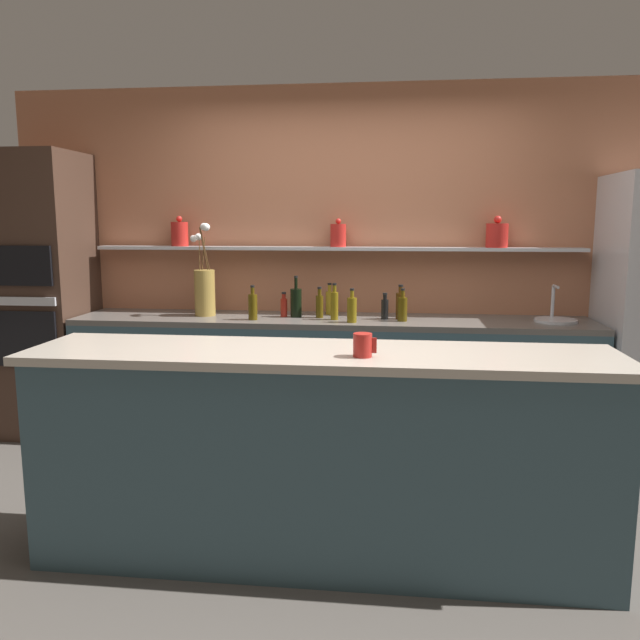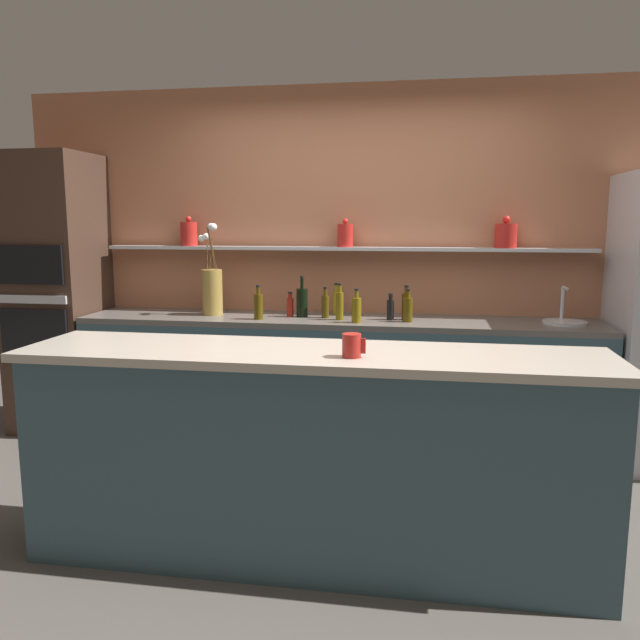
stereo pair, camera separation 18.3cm
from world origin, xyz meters
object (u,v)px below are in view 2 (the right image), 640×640
bottle_oil_7 (408,309)px  bottle_oil_9 (258,306)px  bottle_spirit_2 (406,305)px  bottle_sauce_6 (390,309)px  bottle_oil_1 (336,302)px  bottle_oil_5 (340,305)px  oven_tower (57,294)px  bottle_oil_3 (356,309)px  coffee_mug (352,346)px  bottle_sauce_4 (290,306)px  bottle_oil_8 (325,305)px  sink_fixture (564,320)px  flower_vase (212,288)px  bottle_wine_0 (302,302)px

bottle_oil_7 → bottle_oil_9: size_ratio=0.94×
bottle_oil_7 → bottle_spirit_2: bearing=98.0°
bottle_sauce_6 → bottle_oil_7: bearing=-29.1°
bottle_oil_1 → bottle_oil_5: size_ratio=0.91×
bottle_oil_9 → oven_tower: bearing=175.0°
bottle_oil_3 → bottle_oil_9: 0.70m
bottle_sauce_6 → coffee_mug: (-0.07, -1.71, 0.07)m
bottle_sauce_4 → bottle_oil_8: 0.26m
sink_fixture → coffee_mug: (-1.25, -1.74, 0.13)m
flower_vase → coffee_mug: flower_vase is taller
bottle_oil_3 → bottle_sauce_4: size_ratio=1.30×
sink_fixture → bottle_sauce_6: bearing=-178.7°
oven_tower → sink_fixture: oven_tower is taller
bottle_oil_8 → bottle_oil_3: bearing=-36.6°
bottle_wine_0 → bottle_oil_9: 0.33m
bottle_oil_1 → bottle_sauce_4: 0.35m
bottle_oil_3 → bottle_wine_0: bearing=154.6°
bottle_wine_0 → bottle_oil_7: (0.76, -0.10, -0.02)m
flower_vase → sink_fixture: flower_vase is taller
oven_tower → bottle_oil_8: (2.10, 0.00, -0.04)m
sink_fixture → coffee_mug: size_ratio=2.77×
oven_tower → bottle_sauce_6: 2.56m
flower_vase → oven_tower: bearing=-179.5°
sink_fixture → bottle_oil_8: 1.64m
flower_vase → bottle_oil_5: flower_vase is taller
bottle_oil_1 → bottle_oil_9: size_ratio=0.96×
bottle_oil_7 → bottle_sauce_4: bearing=173.0°
bottle_oil_1 → bottle_sauce_4: size_ratio=1.30×
sink_fixture → coffee_mug: sink_fixture is taller
sink_fixture → bottle_spirit_2: bearing=-179.8°
bottle_oil_5 → bottle_sauce_4: bearing=165.8°
sink_fixture → bottle_oil_3: sink_fixture is taller
bottle_oil_7 → coffee_mug: bearing=-96.8°
sink_fixture → bottle_oil_7: 1.06m
bottle_sauce_4 → bottle_oil_9: bearing=-139.4°
oven_tower → bottle_sauce_6: bearing=-0.3°
bottle_oil_3 → bottle_oil_9: bottle_oil_9 is taller
bottle_oil_9 → flower_vase: bearing=158.5°
coffee_mug → bottle_spirit_2: bearing=84.0°
flower_vase → bottle_wine_0: size_ratio=2.26×
flower_vase → bottle_oil_3: 1.12m
bottle_spirit_2 → bottle_oil_5: bottle_oil_5 is taller
bottle_sauce_4 → bottle_oil_5: 0.39m
bottle_wine_0 → coffee_mug: bottle_wine_0 is taller
bottle_oil_1 → bottle_sauce_6: (0.41, -0.19, -0.01)m
oven_tower → bottle_sauce_4: oven_tower is taller
bottle_oil_9 → bottle_oil_5: bearing=7.0°
bottle_sauce_6 → oven_tower: bearing=179.7°
bottle_oil_7 → bottle_oil_1: bearing=154.6°
oven_tower → sink_fixture: (3.74, 0.01, -0.11)m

